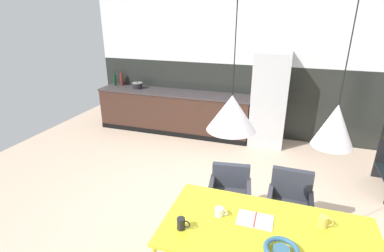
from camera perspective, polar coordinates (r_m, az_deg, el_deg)
name	(u,v)px	position (r m, az deg, el deg)	size (l,w,h in m)	color
ground_plane	(193,217)	(3.98, 0.18, -17.34)	(8.14, 8.14, 0.00)	#CBAF95
back_wall_splashback_dark	(238,100)	(6.32, 8.87, 5.10)	(6.27, 0.12, 1.50)	black
back_wall_panel_upper	(242,25)	(6.08, 9.71, 18.77)	(6.27, 0.12, 1.50)	silver
kitchen_counter	(173,112)	(6.42, -3.62, 2.78)	(3.34, 0.63, 0.90)	#3A231B
refrigerator_column	(269,100)	(5.87, 14.82, 4.92)	(0.66, 0.60, 1.80)	#ADAFB2
dining_table	(268,234)	(2.79, 14.50, -19.66)	(1.83, 0.95, 0.73)	gold
armchair_far_side	(290,198)	(3.61, 18.51, -13.14)	(0.50, 0.48, 0.81)	#36363D
armchair_near_window	(230,188)	(3.63, 7.38, -11.91)	(0.54, 0.53, 0.76)	#36363D
fruit_bowl	(281,250)	(2.55, 16.99, -22.08)	(0.28, 0.28, 0.07)	#33607F
open_book	(255,220)	(2.84, 12.15, -17.43)	(0.32, 0.22, 0.02)	white
mug_dark_espresso	(182,224)	(2.67, -2.05, -18.44)	(0.12, 0.07, 0.11)	black
mug_tall_blue	(324,222)	(2.92, 24.21, -16.62)	(0.13, 0.08, 0.11)	gold
mug_short_terracotta	(220,212)	(2.82, 5.38, -16.30)	(0.12, 0.08, 0.08)	white
cooking_pot	(138,85)	(6.67, -10.55, 7.76)	(0.22, 0.22, 0.15)	black
bottle_wine_green	(122,79)	(7.03, -13.52, 8.82)	(0.07, 0.07, 0.31)	maroon
bottle_spice_small	(115,80)	(7.05, -14.76, 8.67)	(0.06, 0.06, 0.32)	#0F3319
pendant_lamp_over_table_near	(232,113)	(2.27, 7.73, 2.56)	(0.38, 0.38, 1.32)	black
pendant_lamp_over_table_far	(335,125)	(2.30, 26.03, 0.10)	(0.29, 0.29, 1.37)	black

